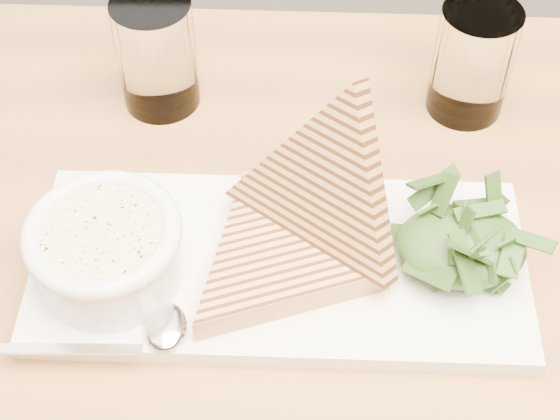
{
  "coord_description": "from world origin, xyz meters",
  "views": [
    {
      "loc": [
        -0.09,
        -0.25,
        1.26
      ],
      "look_at": [
        -0.09,
        0.15,
        0.77
      ],
      "focal_mm": 55.0,
      "sensor_mm": 36.0,
      "label": 1
    }
  ],
  "objects_px": {
    "table_top": "(286,341)",
    "glass_far": "(473,61)",
    "glass_near": "(157,54)",
    "platter": "(280,265)",
    "soup_bowl": "(108,256)"
  },
  "relations": [
    {
      "from": "platter",
      "to": "glass_far",
      "type": "bearing_deg",
      "value": 48.39
    },
    {
      "from": "platter",
      "to": "table_top",
      "type": "bearing_deg",
      "value": -84.39
    },
    {
      "from": "table_top",
      "to": "platter",
      "type": "distance_m",
      "value": 0.06
    },
    {
      "from": "platter",
      "to": "glass_far",
      "type": "height_order",
      "value": "glass_far"
    },
    {
      "from": "platter",
      "to": "glass_near",
      "type": "relative_size",
      "value": 3.55
    },
    {
      "from": "table_top",
      "to": "platter",
      "type": "bearing_deg",
      "value": 95.61
    },
    {
      "from": "table_top",
      "to": "soup_bowl",
      "type": "xyz_separation_m",
      "value": [
        -0.13,
        0.04,
        0.06
      ]
    },
    {
      "from": "soup_bowl",
      "to": "glass_near",
      "type": "distance_m",
      "value": 0.21
    },
    {
      "from": "glass_near",
      "to": "soup_bowl",
      "type": "bearing_deg",
      "value": -94.65
    },
    {
      "from": "glass_near",
      "to": "glass_far",
      "type": "distance_m",
      "value": 0.27
    },
    {
      "from": "table_top",
      "to": "glass_far",
      "type": "xyz_separation_m",
      "value": [
        0.16,
        0.24,
        0.07
      ]
    },
    {
      "from": "soup_bowl",
      "to": "glass_far",
      "type": "xyz_separation_m",
      "value": [
        0.29,
        0.2,
        0.02
      ]
    },
    {
      "from": "glass_far",
      "to": "platter",
      "type": "bearing_deg",
      "value": -131.61
    },
    {
      "from": "glass_near",
      "to": "glass_far",
      "type": "relative_size",
      "value": 1.01
    },
    {
      "from": "glass_near",
      "to": "glass_far",
      "type": "height_order",
      "value": "glass_near"
    }
  ]
}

